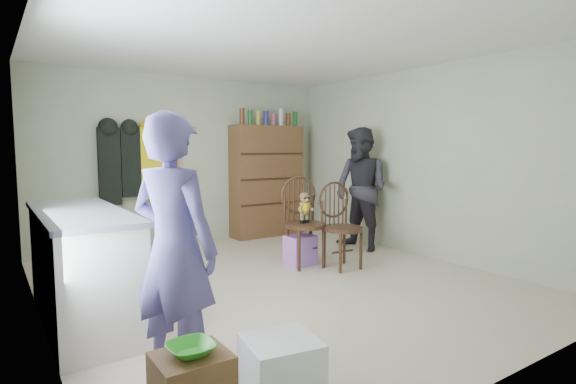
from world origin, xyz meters
TOP-DOWN VIEW (x-y plane):
  - ground_plane at (0.00, 0.00)m, footprint 5.00×5.00m
  - room_walls at (0.00, 0.53)m, footprint 5.00×5.00m
  - counter at (-1.95, 0.00)m, footprint 0.64×1.86m
  - bowl at (-1.82, -2.05)m, footprint 0.22×0.22m
  - plastic_tub at (-1.25, -1.94)m, footprint 0.46×0.44m
  - chair_front at (0.62, 0.42)m, footprint 0.56×0.56m
  - chair_far at (0.94, 0.10)m, footprint 0.48×0.48m
  - striped_bag at (0.61, 0.46)m, footprint 0.37×0.29m
  - person_left at (-1.64, -1.36)m, footprint 0.65×0.72m
  - person_right at (1.83, 0.68)m, footprint 0.73×0.90m
  - dresser at (1.25, 2.30)m, footprint 1.20×0.39m
  - coat_rack at (-0.83, 2.38)m, footprint 1.42×0.12m

SIDE VIEW (x-z plane):
  - ground_plane at x=0.00m, z-range 0.00..0.00m
  - striped_bag at x=0.61m, z-range 0.00..0.37m
  - plastic_tub at x=-1.25m, z-range 0.00..0.38m
  - counter at x=-1.95m, z-range 0.00..0.94m
  - bowl at x=-1.82m, z-range 0.49..0.54m
  - chair_far at x=0.94m, z-range 0.04..1.08m
  - chair_front at x=0.62m, z-range 0.06..1.16m
  - person_left at x=-1.64m, z-range 0.00..1.66m
  - person_right at x=1.83m, z-range 0.00..1.74m
  - dresser at x=1.25m, z-range -0.12..1.95m
  - coat_rack at x=-0.83m, z-range 0.70..1.80m
  - room_walls at x=0.00m, z-range -0.92..4.08m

